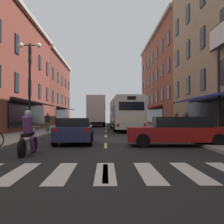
{
  "coord_description": "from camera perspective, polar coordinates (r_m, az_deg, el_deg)",
  "views": [
    {
      "loc": [
        0.01,
        -17.11,
        1.43
      ],
      "look_at": [
        0.55,
        7.63,
        1.8
      ],
      "focal_mm": 44.67,
      "sensor_mm": 36.0,
      "label": 1
    }
  ],
  "objects": [
    {
      "name": "street_lamp_twin",
      "position": [
        18.21,
        -16.52,
        5.35
      ],
      "size": [
        1.42,
        0.32,
        5.89
      ],
      "color": "black",
      "rests_on": "sidewalk_left"
    },
    {
      "name": "lane_centre_dashes",
      "position": [
        16.92,
        -1.29,
        -5.69
      ],
      "size": [
        0.14,
        73.9,
        0.01
      ],
      "color": "#DBCC4C",
      "rests_on": "ground"
    },
    {
      "name": "sidewalk_left",
      "position": [
        18.15,
        -20.33,
        -5.1
      ],
      "size": [
        3.0,
        80.0,
        0.14
      ],
      "primitive_type": "cube",
      "color": "gray",
      "rests_on": "ground"
    },
    {
      "name": "box_truck",
      "position": [
        38.62,
        -3.28,
        0.13
      ],
      "size": [
        2.63,
        7.88,
        4.12
      ],
      "color": "black",
      "rests_on": "ground"
    },
    {
      "name": "sidewalk_right",
      "position": [
        18.14,
        17.76,
        -5.11
      ],
      "size": [
        3.0,
        80.0,
        0.14
      ],
      "primitive_type": "cube",
      "color": "gray",
      "rests_on": "ground"
    },
    {
      "name": "sedan_far",
      "position": [
        13.81,
        13.37,
        -3.81
      ],
      "size": [
        4.89,
        2.14,
        1.4
      ],
      "color": "maroon",
      "rests_on": "ground"
    },
    {
      "name": "pedestrian_far",
      "position": [
        22.84,
        14.72,
        -1.96
      ],
      "size": [
        0.36,
        0.36,
        1.64
      ],
      "rotation": [
        0.0,
        0.0,
        5.83
      ],
      "color": "#B29947",
      "rests_on": "sidewalk_right"
    },
    {
      "name": "motorcycle_rider",
      "position": [
        10.76,
        -16.79,
        -4.67
      ],
      "size": [
        0.62,
        2.07,
        1.66
      ],
      "color": "black",
      "rests_on": "ground"
    },
    {
      "name": "billboard_sign",
      "position": [
        18.97,
        20.99,
        11.36
      ],
      "size": [
        0.4,
        2.67,
        7.02
      ],
      "color": "black",
      "rests_on": "sidewalk_right"
    },
    {
      "name": "pedestrian_rear",
      "position": [
        27.47,
        13.09,
        -1.68
      ],
      "size": [
        0.36,
        0.36,
        1.71
      ],
      "rotation": [
        0.0,
        0.0,
        3.93
      ],
      "color": "navy",
      "rests_on": "sidewalk_right"
    },
    {
      "name": "transit_bus",
      "position": [
        28.37,
        2.63,
        -0.29
      ],
      "size": [
        2.86,
        12.01,
        3.25
      ],
      "color": "silver",
      "rests_on": "ground"
    },
    {
      "name": "crosswalk_near",
      "position": [
        7.25,
        -1.36,
        -12.21
      ],
      "size": [
        7.1,
        2.8,
        0.01
      ],
      "color": "silver",
      "rests_on": "ground"
    },
    {
      "name": "pedestrian_near",
      "position": [
        24.11,
        -12.99,
        -1.92
      ],
      "size": [
        0.52,
        0.47,
        1.58
      ],
      "rotation": [
        0.0,
        0.0,
        2.16
      ],
      "color": "#33663F",
      "rests_on": "sidewalk_left"
    },
    {
      "name": "sedan_near",
      "position": [
        14.87,
        -7.65,
        -3.71
      ],
      "size": [
        1.99,
        4.31,
        1.34
      ],
      "color": "navy",
      "rests_on": "ground"
    },
    {
      "name": "ground_plane",
      "position": [
        17.17,
        -1.29,
        -5.8
      ],
      "size": [
        34.8,
        80.0,
        0.1
      ],
      "primitive_type": "cube",
      "color": "black"
    },
    {
      "name": "sedan_mid",
      "position": [
        47.19,
        -2.88,
        -1.68
      ],
      "size": [
        2.05,
        4.61,
        1.46
      ],
      "color": "silver",
      "rests_on": "ground"
    }
  ]
}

